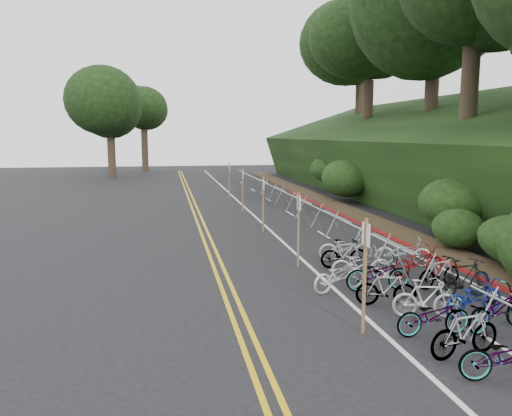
% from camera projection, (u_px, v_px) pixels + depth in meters
% --- Properties ---
extents(ground, '(120.00, 120.00, 0.00)m').
position_uv_depth(ground, '(329.00, 324.00, 11.53)').
color(ground, black).
rests_on(ground, ground).
extents(road_markings, '(7.47, 80.00, 0.01)m').
position_uv_depth(road_markings, '(268.00, 236.00, 21.47)').
color(road_markings, gold).
rests_on(road_markings, ground).
extents(red_curb, '(0.25, 28.00, 0.10)m').
position_uv_depth(red_curb, '(362.00, 224.00, 24.21)').
color(red_curb, maroon).
rests_on(red_curb, ground).
extents(embankment, '(14.30, 48.14, 9.11)m').
position_uv_depth(embankment, '(428.00, 162.00, 31.97)').
color(embankment, black).
rests_on(embankment, ground).
extents(tree_cluster, '(32.33, 53.94, 18.17)m').
position_uv_depth(tree_cluster, '(367.00, 28.00, 33.04)').
color(tree_cluster, '#2D2319').
rests_on(tree_cluster, ground).
extents(bike_racks_rest, '(1.14, 23.00, 1.17)m').
position_uv_depth(bike_racks_rest, '(303.00, 206.00, 24.59)').
color(bike_racks_rest, gray).
rests_on(bike_racks_rest, ground).
extents(signpost_near, '(0.08, 0.40, 2.57)m').
position_uv_depth(signpost_near, '(365.00, 268.00, 10.80)').
color(signpost_near, brown).
rests_on(signpost_near, ground).
extents(signposts_rest, '(0.08, 18.40, 2.50)m').
position_uv_depth(signposts_rest, '(252.00, 193.00, 25.06)').
color(signposts_rest, brown).
rests_on(signposts_rest, ground).
extents(bike_front, '(1.13, 1.83, 0.91)m').
position_uv_depth(bike_front, '(339.00, 275.00, 13.90)').
color(bike_front, beige).
rests_on(bike_front, ground).
extents(bike_valet, '(3.33, 10.49, 1.10)m').
position_uv_depth(bike_valet, '(427.00, 284.00, 13.01)').
color(bike_valet, slate).
rests_on(bike_valet, ground).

